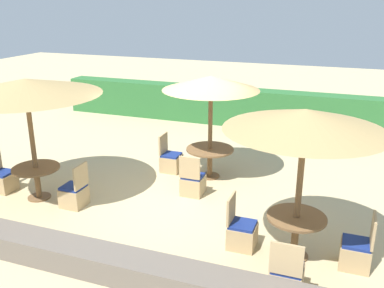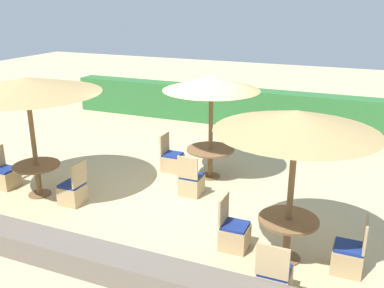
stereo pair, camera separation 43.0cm
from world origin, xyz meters
name	(u,v)px [view 2 (the right image)]	position (x,y,z in m)	size (l,w,h in m)	color
ground_plane	(182,190)	(0.00, 0.00, 0.00)	(40.00, 40.00, 0.00)	#C6B284
hedge_row	(250,108)	(0.00, 5.53, 0.61)	(13.00, 0.70, 1.23)	#2D6B33
stone_border	(96,260)	(0.00, -3.24, 0.20)	(10.00, 0.56, 0.40)	#6B6056
parasol_center	(211,84)	(0.32, 0.96, 2.25)	(2.20, 2.20, 2.43)	brown
round_table_center	(210,154)	(0.32, 0.96, 0.57)	(1.12, 1.12, 0.71)	brown
patio_chair_center_west	(172,161)	(-0.69, 0.96, 0.26)	(0.46, 0.46, 0.93)	tan
patio_chair_center_south	(191,183)	(0.28, -0.10, 0.26)	(0.46, 0.46, 0.93)	tan
parasol_front_right	(296,122)	(2.66, -1.75, 2.34)	(2.48, 2.48, 2.51)	brown
round_table_front_right	(288,228)	(2.66, -1.75, 0.56)	(0.96, 0.96, 0.74)	brown
patio_chair_front_right_west	(234,234)	(1.77, -1.76, 0.26)	(0.46, 0.46, 0.93)	tan
patio_chair_front_right_south	(274,280)	(2.68, -2.75, 0.26)	(0.46, 0.46, 0.93)	tan
patio_chair_front_right_east	(349,256)	(3.62, -1.70, 0.26)	(0.46, 0.46, 0.93)	tan
parasol_front_left	(26,86)	(-2.75, -1.41, 2.40)	(2.98, 2.98, 2.57)	brown
round_table_front_left	(37,172)	(-2.75, -1.41, 0.54)	(0.98, 0.98, 0.70)	brown
patio_chair_front_left_east	(73,192)	(-1.80, -1.46, 0.26)	(0.46, 0.46, 0.93)	tan
patio_chair_front_left_west	(5,176)	(-3.74, -1.38, 0.26)	(0.46, 0.46, 0.93)	tan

